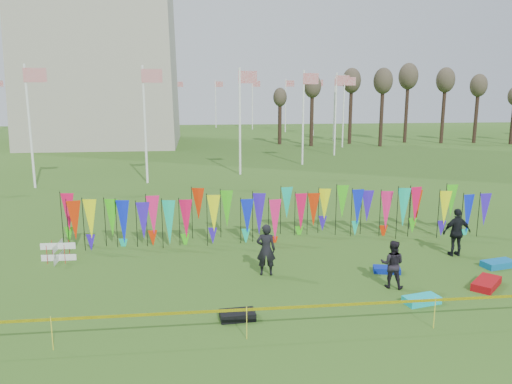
{
  "coord_description": "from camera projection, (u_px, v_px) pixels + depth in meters",
  "views": [
    {
      "loc": [
        -3.21,
        -13.97,
        6.39
      ],
      "look_at": [
        -0.86,
        6.0,
        2.25
      ],
      "focal_mm": 35.0,
      "sensor_mm": 36.0,
      "label": 1
    }
  ],
  "objects": [
    {
      "name": "ground",
      "position": [
        307.0,
        303.0,
        15.25
      ],
      "size": [
        160.0,
        160.0,
        0.0
      ],
      "primitive_type": "plane",
      "color": "#2D5117",
      "rests_on": "ground"
    },
    {
      "name": "flagpole_ring",
      "position": [
        106.0,
        110.0,
        59.54
      ],
      "size": [
        57.4,
        56.16,
        8.0
      ],
      "color": "white",
      "rests_on": "ground"
    },
    {
      "name": "banner_row",
      "position": [
        280.0,
        211.0,
        21.57
      ],
      "size": [
        18.64,
        0.64,
        2.1
      ],
      "color": "black",
      "rests_on": "ground"
    },
    {
      "name": "caution_tape_near",
      "position": [
        316.0,
        308.0,
        13.08
      ],
      "size": [
        26.0,
        0.02,
        0.9
      ],
      "color": "#F5EE05",
      "rests_on": "ground"
    },
    {
      "name": "tree_line",
      "position": [
        488.0,
        92.0,
        60.47
      ],
      "size": [
        53.92,
        1.92,
        7.84
      ],
      "color": "#332219",
      "rests_on": "ground"
    },
    {
      "name": "box_kite",
      "position": [
        58.0,
        252.0,
        18.87
      ],
      "size": [
        0.66,
        0.66,
        0.73
      ],
      "rotation": [
        0.0,
        0.0,
        -0.02
      ],
      "color": "red",
      "rests_on": "ground"
    },
    {
      "name": "person_left",
      "position": [
        266.0,
        250.0,
        17.37
      ],
      "size": [
        0.74,
        0.59,
        1.84
      ],
      "primitive_type": "imported",
      "rotation": [
        0.0,
        0.0,
        2.99
      ],
      "color": "black",
      "rests_on": "ground"
    },
    {
      "name": "person_mid",
      "position": [
        392.0,
        264.0,
        16.29
      ],
      "size": [
        0.91,
        0.77,
        1.6
      ],
      "primitive_type": "imported",
      "rotation": [
        0.0,
        0.0,
        2.7
      ],
      "color": "black",
      "rests_on": "ground"
    },
    {
      "name": "person_right",
      "position": [
        457.0,
        232.0,
        19.39
      ],
      "size": [
        1.11,
        0.63,
        1.89
      ],
      "primitive_type": "imported",
      "rotation": [
        0.0,
        0.0,
        3.14
      ],
      "color": "black",
      "rests_on": "ground"
    },
    {
      "name": "kite_bag_turquoise",
      "position": [
        422.0,
        300.0,
        15.18
      ],
      "size": [
        1.18,
        0.77,
        0.22
      ],
      "primitive_type": "cube",
      "rotation": [
        0.0,
        0.0,
        0.22
      ],
      "color": "#0EC8D3",
      "rests_on": "ground"
    },
    {
      "name": "kite_bag_blue",
      "position": [
        387.0,
        270.0,
        17.76
      ],
      "size": [
        1.02,
        0.71,
        0.2
      ],
      "primitive_type": "cube",
      "rotation": [
        0.0,
        0.0,
        -0.25
      ],
      "color": "#0A23A3",
      "rests_on": "ground"
    },
    {
      "name": "kite_bag_red",
      "position": [
        486.0,
        283.0,
        16.43
      ],
      "size": [
        1.41,
        1.39,
        0.25
      ],
      "primitive_type": "cube",
      "rotation": [
        0.0,
        0.0,
        0.77
      ],
      "color": "#A90B10",
      "rests_on": "ground"
    },
    {
      "name": "kite_bag_black",
      "position": [
        237.0,
        315.0,
        14.13
      ],
      "size": [
        1.03,
        0.64,
        0.23
      ],
      "primitive_type": "cube",
      "rotation": [
        0.0,
        0.0,
        0.07
      ],
      "color": "black",
      "rests_on": "ground"
    },
    {
      "name": "kite_bag_teal",
      "position": [
        499.0,
        264.0,
        18.3
      ],
      "size": [
        1.31,
        0.83,
        0.23
      ],
      "primitive_type": "cube",
      "rotation": [
        0.0,
        0.0,
        0.21
      ],
      "color": "#0C6AAC",
      "rests_on": "ground"
    }
  ]
}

